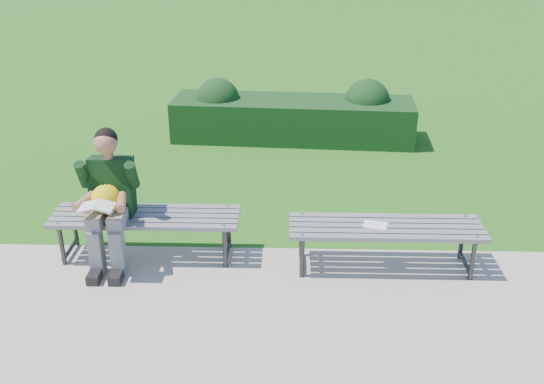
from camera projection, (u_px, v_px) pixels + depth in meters
The scene contains 7 objects.
ground at pixel (243, 249), 6.15m from camera, with size 80.00×80.00×0.00m.
walkway at pixel (226, 365), 4.56m from camera, with size 30.00×3.50×0.02m.
hedge at pixel (293, 115), 9.05m from camera, with size 3.61×1.12×0.90m.
bench_left at pixel (146, 220), 5.84m from camera, with size 1.80×0.50×0.46m.
bench_right at pixel (386, 231), 5.64m from camera, with size 1.80×0.50×0.46m.
seated_boy at pixel (109, 196), 5.63m from camera, with size 0.56×0.76×1.31m.
paper_sheet at pixel (375, 225), 5.62m from camera, with size 0.26×0.21×0.01m.
Camera 1 is at (0.45, -5.33, 3.10)m, focal length 40.00 mm.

